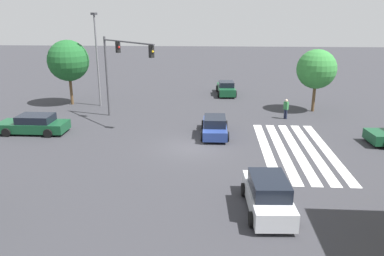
{
  "coord_description": "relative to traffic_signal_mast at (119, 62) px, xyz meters",
  "views": [
    {
      "loc": [
        -22.68,
        -1.4,
        8.36
      ],
      "look_at": [
        0.0,
        0.0,
        1.32
      ],
      "focal_mm": 35.0,
      "sensor_mm": 36.0,
      "label": 1
    }
  ],
  "objects": [
    {
      "name": "ground_plane",
      "position": [
        -6.04,
        -6.04,
        -4.71
      ],
      "size": [
        150.97,
        150.97,
        0.0
      ],
      "primitive_type": "plane",
      "color": "#333338"
    },
    {
      "name": "crosswalk_markings",
      "position": [
        -6.04,
        -12.68,
        -4.71
      ],
      "size": [
        10.69,
        4.4,
        0.01
      ],
      "rotation": [
        0.0,
        0.0,
        1.57
      ],
      "color": "silver",
      "rests_on": "ground_plane"
    },
    {
      "name": "traffic_signal_mast",
      "position": [
        0.0,
        0.0,
        0.0
      ],
      "size": [
        4.9,
        4.9,
        6.53
      ],
      "rotation": [
        0.0,
        0.0,
        -2.36
      ],
      "color": "#47474C",
      "rests_on": "ground_plane"
    },
    {
      "name": "car_0",
      "position": [
        -3.38,
        -7.49,
        -4.06
      ],
      "size": [
        4.4,
        1.96,
        1.41
      ],
      "rotation": [
        0.0,
        0.0,
        0.02
      ],
      "color": "navy",
      "rests_on": "ground_plane"
    },
    {
      "name": "car_2",
      "position": [
        -3.66,
        5.54,
        -4.07
      ],
      "size": [
        2.17,
        4.85,
        1.35
      ],
      "rotation": [
        0.0,
        0.0,
        1.57
      ],
      "color": "#144728",
      "rests_on": "ground_plane"
    },
    {
      "name": "car_4",
      "position": [
        -13.84,
        -9.83,
        -3.96
      ],
      "size": [
        4.38,
        2.11,
        1.6
      ],
      "rotation": [
        0.0,
        0.0,
        0.05
      ],
      "color": "silver",
      "rests_on": "ground_plane"
    },
    {
      "name": "car_5",
      "position": [
        10.48,
        -8.64,
        -4.05
      ],
      "size": [
        4.69,
        2.12,
        1.44
      ],
      "rotation": [
        0.0,
        0.0,
        0.05
      ],
      "color": "#144728",
      "rests_on": "ground_plane"
    },
    {
      "name": "pedestrian",
      "position": [
        1.27,
        -13.26,
        -3.8
      ],
      "size": [
        0.41,
        0.41,
        1.64
      ],
      "rotation": [
        0.0,
        0.0,
        2.36
      ],
      "color": "#232842",
      "rests_on": "ground_plane"
    },
    {
      "name": "street_light_pole_a",
      "position": [
        4.83,
        3.22,
        0.26
      ],
      "size": [
        0.8,
        0.36,
        8.34
      ],
      "color": "slate",
      "rests_on": "ground_plane"
    },
    {
      "name": "tree_corner_a",
      "position": [
        5.16,
        6.06,
        -0.6
      ],
      "size": [
        3.75,
        3.75,
        6.0
      ],
      "color": "brown",
      "rests_on": "ground_plane"
    },
    {
      "name": "tree_corner_b",
      "position": [
        3.91,
        -16.11,
        -1.0
      ],
      "size": [
        3.36,
        3.36,
        5.4
      ],
      "color": "brown",
      "rests_on": "ground_plane"
    }
  ]
}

